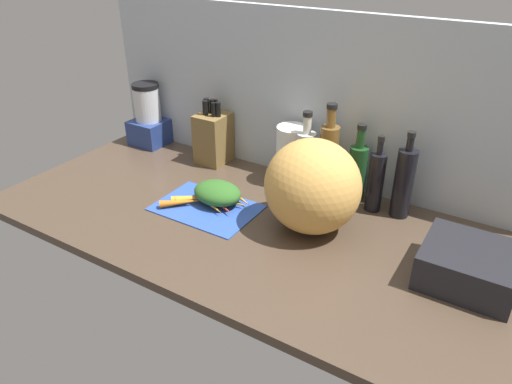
{
  "coord_description": "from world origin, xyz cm",
  "views": [
    {
      "loc": [
        71.1,
        -109.46,
        82.2
      ],
      "look_at": [
        5.43,
        -2.84,
        12.8
      ],
      "focal_mm": 33.33,
      "sensor_mm": 36.0,
      "label": 1
    }
  ],
  "objects_px": {
    "carrot_0": "(237,196)",
    "dish_rack": "(468,265)",
    "carrot_5": "(221,206)",
    "bottle_2": "(357,171)",
    "carrot_1": "(181,202)",
    "carrot_2": "(233,203)",
    "winter_squash": "(312,186)",
    "bottle_0": "(305,160)",
    "carrot_3": "(191,199)",
    "knife_block": "(213,137)",
    "bottle_1": "(328,159)",
    "carrot_6": "(194,198)",
    "cutting_board": "(206,207)",
    "paper_towel_roll": "(292,156)",
    "bottle_3": "(376,181)",
    "bottle_4": "(404,182)",
    "blender_appliance": "(149,118)",
    "carrot_4": "(210,203)"
  },
  "relations": [
    {
      "from": "carrot_1",
      "to": "carrot_5",
      "type": "height_order",
      "value": "carrot_1"
    },
    {
      "from": "carrot_6",
      "to": "paper_towel_roll",
      "type": "xyz_separation_m",
      "value": [
        0.21,
        0.31,
        0.09
      ]
    },
    {
      "from": "knife_block",
      "to": "carrot_3",
      "type": "bearing_deg",
      "value": -66.94
    },
    {
      "from": "carrot_0",
      "to": "bottle_3",
      "type": "distance_m",
      "value": 0.47
    },
    {
      "from": "bottle_2",
      "to": "carrot_1",
      "type": "bearing_deg",
      "value": -142.4
    },
    {
      "from": "carrot_6",
      "to": "carrot_4",
      "type": "bearing_deg",
      "value": -1.15
    },
    {
      "from": "carrot_1",
      "to": "carrot_3",
      "type": "bearing_deg",
      "value": 65.73
    },
    {
      "from": "winter_squash",
      "to": "bottle_2",
      "type": "bearing_deg",
      "value": 78.61
    },
    {
      "from": "carrot_6",
      "to": "bottle_2",
      "type": "relative_size",
      "value": 0.56
    },
    {
      "from": "carrot_2",
      "to": "paper_towel_roll",
      "type": "xyz_separation_m",
      "value": [
        0.08,
        0.26,
        0.09
      ]
    },
    {
      "from": "blender_appliance",
      "to": "bottle_1",
      "type": "bearing_deg",
      "value": -1.49
    },
    {
      "from": "carrot_1",
      "to": "carrot_6",
      "type": "xyz_separation_m",
      "value": [
        0.02,
        0.04,
        0.0
      ]
    },
    {
      "from": "bottle_2",
      "to": "bottle_3",
      "type": "distance_m",
      "value": 0.09
    },
    {
      "from": "carrot_0",
      "to": "carrot_3",
      "type": "distance_m",
      "value": 0.16
    },
    {
      "from": "carrot_5",
      "to": "carrot_1",
      "type": "bearing_deg",
      "value": -157.89
    },
    {
      "from": "carrot_3",
      "to": "carrot_2",
      "type": "bearing_deg",
      "value": 23.61
    },
    {
      "from": "carrot_2",
      "to": "bottle_0",
      "type": "bearing_deg",
      "value": 56.8
    },
    {
      "from": "carrot_1",
      "to": "carrot_2",
      "type": "xyz_separation_m",
      "value": [
        0.15,
        0.09,
        -0.0
      ]
    },
    {
      "from": "winter_squash",
      "to": "knife_block",
      "type": "height_order",
      "value": "winter_squash"
    },
    {
      "from": "bottle_3",
      "to": "carrot_1",
      "type": "bearing_deg",
      "value": -149.29
    },
    {
      "from": "carrot_2",
      "to": "paper_towel_roll",
      "type": "height_order",
      "value": "paper_towel_roll"
    },
    {
      "from": "carrot_5",
      "to": "bottle_3",
      "type": "bearing_deg",
      "value": 33.06
    },
    {
      "from": "bottle_4",
      "to": "paper_towel_roll",
      "type": "bearing_deg",
      "value": 178.3
    },
    {
      "from": "cutting_board",
      "to": "bottle_1",
      "type": "distance_m",
      "value": 0.44
    },
    {
      "from": "carrot_2",
      "to": "bottle_0",
      "type": "relative_size",
      "value": 0.36
    },
    {
      "from": "carrot_0",
      "to": "carrot_4",
      "type": "bearing_deg",
      "value": -117.73
    },
    {
      "from": "carrot_4",
      "to": "winter_squash",
      "type": "bearing_deg",
      "value": 12.19
    },
    {
      "from": "carrot_0",
      "to": "bottle_4",
      "type": "relative_size",
      "value": 0.59
    },
    {
      "from": "paper_towel_roll",
      "to": "bottle_3",
      "type": "xyz_separation_m",
      "value": [
        0.32,
        -0.02,
        -0.0
      ]
    },
    {
      "from": "carrot_2",
      "to": "carrot_3",
      "type": "bearing_deg",
      "value": -156.39
    },
    {
      "from": "carrot_3",
      "to": "winter_squash",
      "type": "bearing_deg",
      "value": 11.34
    },
    {
      "from": "carrot_3",
      "to": "paper_towel_roll",
      "type": "distance_m",
      "value": 0.39
    },
    {
      "from": "bottle_1",
      "to": "winter_squash",
      "type": "bearing_deg",
      "value": -77.71
    },
    {
      "from": "carrot_5",
      "to": "bottle_2",
      "type": "bearing_deg",
      "value": 42.15
    },
    {
      "from": "bottle_3",
      "to": "carrot_3",
      "type": "bearing_deg",
      "value": -151.29
    },
    {
      "from": "cutting_board",
      "to": "bottle_4",
      "type": "distance_m",
      "value": 0.65
    },
    {
      "from": "cutting_board",
      "to": "bottle_0",
      "type": "distance_m",
      "value": 0.38
    },
    {
      "from": "carrot_4",
      "to": "dish_rack",
      "type": "distance_m",
      "value": 0.8
    },
    {
      "from": "carrot_0",
      "to": "dish_rack",
      "type": "height_order",
      "value": "dish_rack"
    },
    {
      "from": "carrot_3",
      "to": "bottle_0",
      "type": "bearing_deg",
      "value": 45.6
    },
    {
      "from": "winter_squash",
      "to": "bottle_2",
      "type": "distance_m",
      "value": 0.26
    },
    {
      "from": "carrot_0",
      "to": "dish_rack",
      "type": "relative_size",
      "value": 0.72
    },
    {
      "from": "carrot_4",
      "to": "carrot_6",
      "type": "height_order",
      "value": "carrot_6"
    },
    {
      "from": "bottle_0",
      "to": "carrot_4",
      "type": "bearing_deg",
      "value": -127.12
    },
    {
      "from": "bottle_2",
      "to": "winter_squash",
      "type": "bearing_deg",
      "value": -101.39
    },
    {
      "from": "carrot_0",
      "to": "blender_appliance",
      "type": "xyz_separation_m",
      "value": [
        -0.6,
        0.23,
        0.09
      ]
    },
    {
      "from": "bottle_3",
      "to": "paper_towel_roll",
      "type": "bearing_deg",
      "value": 175.91
    },
    {
      "from": "knife_block",
      "to": "blender_appliance",
      "type": "distance_m",
      "value": 0.35
    },
    {
      "from": "knife_block",
      "to": "bottle_2",
      "type": "distance_m",
      "value": 0.59
    },
    {
      "from": "carrot_3",
      "to": "knife_block",
      "type": "bearing_deg",
      "value": 113.06
    }
  ]
}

